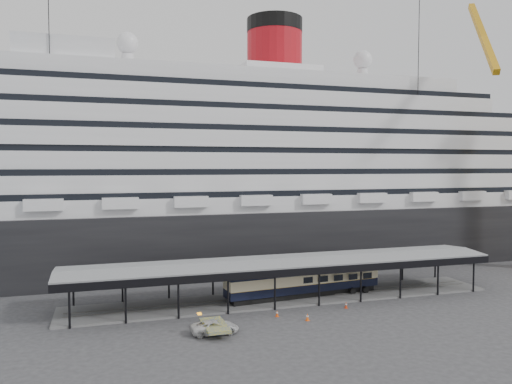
# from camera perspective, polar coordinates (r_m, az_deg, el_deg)

# --- Properties ---
(ground) EXTENTS (200.00, 200.00, 0.00)m
(ground) POSITION_cam_1_polar(r_m,az_deg,el_deg) (61.66, 5.06, -13.26)
(ground) COLOR #353537
(ground) RESTS_ON ground
(cruise_ship) EXTENTS (130.00, 30.00, 43.90)m
(cruise_ship) POSITION_cam_1_polar(r_m,az_deg,el_deg) (89.63, -2.69, 3.70)
(cruise_ship) COLOR black
(cruise_ship) RESTS_ON ground
(platform_canopy) EXTENTS (56.00, 9.18, 5.30)m
(platform_canopy) POSITION_cam_1_polar(r_m,az_deg,el_deg) (65.56, 3.38, -10.13)
(platform_canopy) COLOR slate
(platform_canopy) RESTS_ON ground
(port_truck) EXTENTS (4.93, 2.28, 1.37)m
(port_truck) POSITION_cam_1_polar(r_m,az_deg,el_deg) (53.26, -4.73, -15.13)
(port_truck) COLOR silver
(port_truck) RESTS_ON ground
(pullman_carriage) EXTENTS (21.61, 4.92, 21.05)m
(pullman_carriage) POSITION_cam_1_polar(r_m,az_deg,el_deg) (66.46, 5.50, -9.78)
(pullman_carriage) COLOR black
(pullman_carriage) RESTS_ON ground
(traffic_cone_left) EXTENTS (0.44, 0.44, 0.76)m
(traffic_cone_left) POSITION_cam_1_polar(r_m,az_deg,el_deg) (58.78, 2.42, -13.69)
(traffic_cone_left) COLOR #ED4D0D
(traffic_cone_left) RESTS_ON ground
(traffic_cone_mid) EXTENTS (0.52, 0.52, 0.82)m
(traffic_cone_mid) POSITION_cam_1_polar(r_m,az_deg,el_deg) (57.62, 5.90, -14.02)
(traffic_cone_mid) COLOR #FA580D
(traffic_cone_mid) RESTS_ON ground
(traffic_cone_right) EXTENTS (0.48, 0.48, 0.77)m
(traffic_cone_right) POSITION_cam_1_polar(r_m,az_deg,el_deg) (62.94, 10.26, -12.60)
(traffic_cone_right) COLOR red
(traffic_cone_right) RESTS_ON ground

